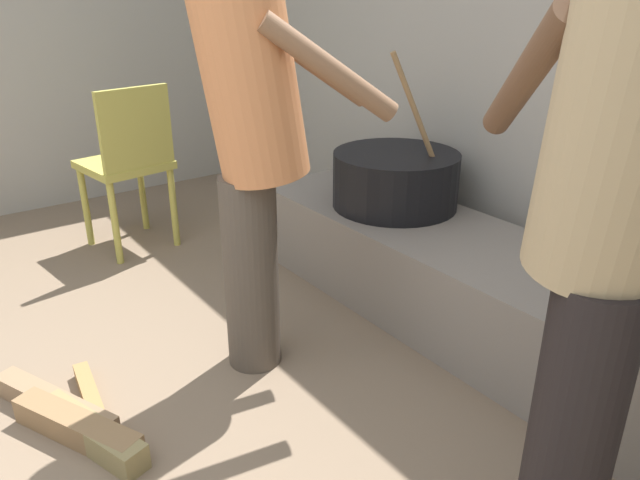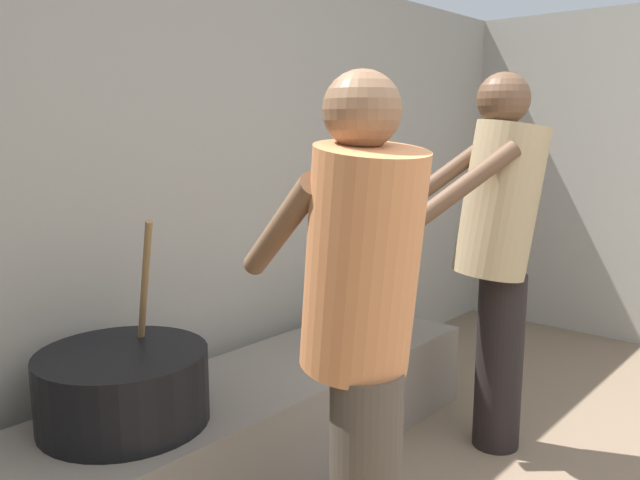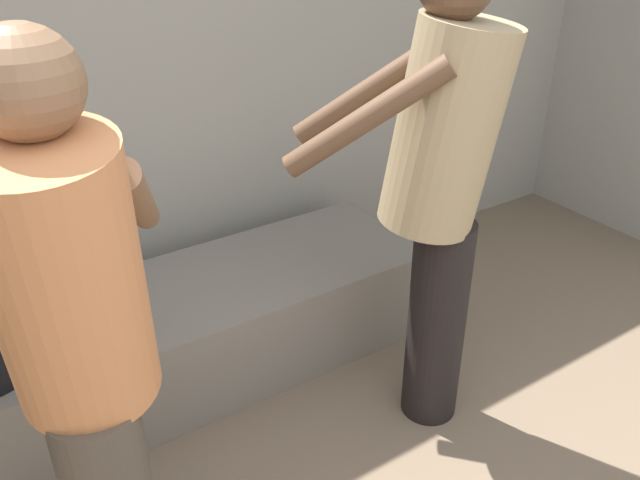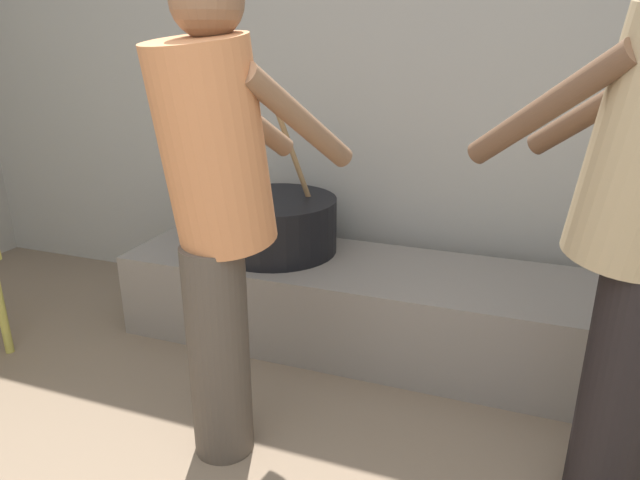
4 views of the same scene
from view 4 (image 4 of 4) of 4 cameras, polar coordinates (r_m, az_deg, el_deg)
name	(u,v)px [view 4 (image 4 of 4)]	position (r m, az deg, el deg)	size (l,w,h in m)	color
block_enclosure_rear	(422,97)	(2.81, 10.24, 13.98)	(5.72, 0.20, 2.13)	#9E998E
hearth_ledge	(380,307)	(2.56, 6.06, -6.79)	(2.33, 0.60, 0.39)	slate
cooking_pot_main	(275,224)	(2.64, -4.55, 1.60)	(0.58, 0.58, 0.70)	black
cook_in_orange_shirt	(217,202)	(1.72, -10.32, 3.80)	(0.53, 0.71, 1.53)	#4C4238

